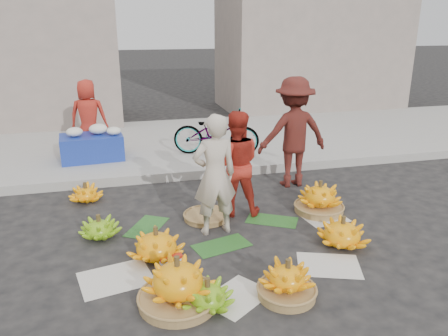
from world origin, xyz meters
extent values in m
plane|color=black|center=(0.00, 0.00, 0.00)|extent=(80.00, 80.00, 0.00)
cube|color=#989590|center=(0.00, 2.20, 0.07)|extent=(40.00, 0.25, 0.15)
cube|color=#989590|center=(0.00, 4.30, 0.06)|extent=(40.00, 4.00, 0.12)
cube|color=gray|center=(4.50, 7.70, 2.50)|extent=(5.00, 3.00, 5.00)
cylinder|color=#43331A|center=(-0.85, -0.30, 0.32)|extent=(0.05, 0.05, 0.12)
cylinder|color=#43331A|center=(-0.50, -1.28, 0.24)|extent=(0.05, 0.05, 0.12)
cylinder|color=olive|center=(-0.75, -1.17, 0.04)|extent=(0.72, 0.72, 0.09)
cylinder|color=#43331A|center=(-0.75, -1.17, 0.43)|extent=(0.05, 0.05, 0.12)
cylinder|color=olive|center=(0.25, -1.31, 0.04)|extent=(0.54, 0.54, 0.09)
cylinder|color=#43331A|center=(0.25, -1.31, 0.33)|extent=(0.05, 0.05, 0.12)
cylinder|color=#43331A|center=(1.25, -0.52, 0.31)|extent=(0.05, 0.05, 0.12)
cylinder|color=olive|center=(1.42, 0.41, 0.04)|extent=(0.65, 0.65, 0.09)
cylinder|color=#43331A|center=(1.42, 0.41, 0.39)|extent=(0.05, 0.05, 0.12)
cylinder|color=#43331A|center=(-1.47, 0.35, 0.24)|extent=(0.05, 0.05, 0.12)
cylinder|color=#43331A|center=(-1.68, 1.57, 0.22)|extent=(0.05, 0.05, 0.12)
cylinder|color=olive|center=(-0.12, 0.56, 0.03)|extent=(0.71, 0.71, 0.07)
cube|color=#AE2412|center=(-0.72, -0.48, 0.06)|extent=(0.26, 0.13, 0.10)
imported|color=beige|center=(-0.09, 0.17, 0.74)|extent=(0.57, 0.41, 1.48)
imported|color=red|center=(0.30, 0.65, 0.70)|extent=(0.77, 0.65, 1.40)
imported|color=maroon|center=(1.45, 1.49, 0.85)|extent=(1.10, 0.64, 1.70)
cube|color=navy|center=(-1.62, 3.28, 0.34)|extent=(1.12, 0.76, 0.44)
ellipsoid|color=white|center=(-1.89, 3.24, 0.64)|extent=(0.28, 0.28, 0.16)
ellipsoid|color=white|center=(-1.49, 3.33, 0.65)|extent=(0.32, 0.32, 0.18)
ellipsoid|color=white|center=(-1.22, 3.19, 0.63)|extent=(0.25, 0.25, 0.14)
cylinder|color=slate|center=(-1.92, 3.09, 0.28)|extent=(0.29, 0.29, 0.33)
imported|color=red|center=(-1.66, 3.78, 0.80)|extent=(0.72, 0.52, 1.37)
imported|color=gray|center=(0.60, 3.06, 0.54)|extent=(1.03, 1.68, 0.83)
camera|label=1|loc=(-1.18, -4.57, 2.45)|focal=35.00mm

